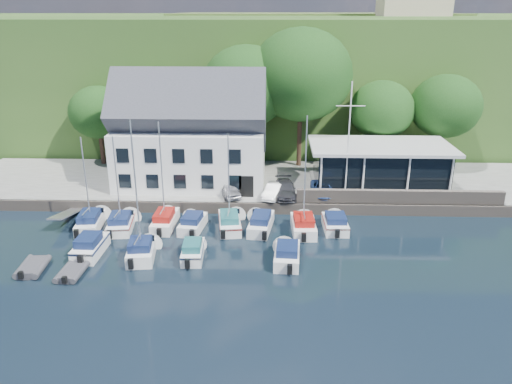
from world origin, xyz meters
TOP-DOWN VIEW (x-y plane):
  - ground at (0.00, 0.00)m, footprint 180.00×180.00m
  - quay at (0.00, 17.50)m, footprint 60.00×13.00m
  - quay_face at (0.00, 11.00)m, footprint 60.00×0.30m
  - hillside at (0.00, 62.00)m, footprint 160.00×75.00m
  - field_patch at (8.00, 70.00)m, footprint 50.00×30.00m
  - harbor_building at (-7.00, 16.50)m, footprint 14.40×8.20m
  - club_pavilion at (11.00, 16.00)m, footprint 13.20×7.20m
  - seawall at (12.00, 11.40)m, footprint 18.00×0.50m
  - gangway at (-16.50, 9.00)m, footprint 1.20×6.00m
  - car_silver at (-3.11, 12.83)m, footprint 2.75×4.13m
  - car_white at (0.97, 12.55)m, footprint 2.27×3.91m
  - car_dgrey at (2.02, 12.90)m, footprint 2.13×4.58m
  - car_blue at (5.42, 13.19)m, footprint 1.51×3.78m
  - flagpole at (7.45, 12.85)m, footprint 2.48×0.20m
  - tree_0 at (-17.83, 22.46)m, footprint 6.21×6.21m
  - tree_1 at (-12.62, 22.14)m, footprint 7.30×7.30m
  - tree_2 at (-1.96, 22.41)m, footprint 9.32×9.32m
  - tree_3 at (3.70, 22.47)m, footprint 10.57×10.57m
  - tree_4 at (12.15, 22.21)m, footprint 6.74×6.74m
  - tree_5 at (18.62, 22.07)m, footprint 7.23×7.23m
  - boat_r1_0 at (-14.14, 7.58)m, footprint 2.64×6.60m
  - boat_r1_1 at (-11.54, 7.34)m, footprint 2.74×5.99m
  - boat_r1_2 at (-8.04, 7.97)m, footprint 1.88×6.32m
  - boat_r1_3 at (-5.65, 7.51)m, footprint 2.43×5.53m
  - boat_r1_4 at (-2.64, 7.78)m, footprint 2.68×6.40m
  - boat_r1_5 at (-0.05, 7.68)m, footprint 2.63×6.53m
  - boat_r1_6 at (3.40, 7.29)m, footprint 2.25×5.95m
  - boat_r1_7 at (6.02, 7.84)m, footprint 2.15×5.15m
  - boat_r2_0 at (-12.52, 2.83)m, footprint 1.99×5.54m
  - boat_r2_1 at (-8.59, 2.31)m, footprint 2.64×5.36m
  - boat_r2_2 at (-4.87, 2.51)m, footprint 1.86×4.99m
  - boat_r2_3 at (1.95, 2.18)m, footprint 2.27×5.67m
  - dinghy_0 at (-15.67, 0.22)m, footprint 2.08×3.19m
  - dinghy_1 at (-12.72, -0.36)m, footprint 1.72×2.79m

SIDE VIEW (x-z plane):
  - ground at x=0.00m, z-range 0.00..0.00m
  - gangway at x=-16.50m, z-range -0.70..0.70m
  - dinghy_1 at x=-12.72m, z-range 0.00..0.64m
  - dinghy_0 at x=-15.67m, z-range 0.00..0.71m
  - quay at x=0.00m, z-range 0.00..1.00m
  - quay_face at x=0.00m, z-range 0.00..1.00m
  - boat_r1_3 at x=-5.65m, z-range 0.00..1.37m
  - boat_r1_7 at x=6.02m, z-range 0.00..1.38m
  - boat_r2_2 at x=-4.87m, z-range 0.00..1.38m
  - boat_r2_3 at x=1.95m, z-range 0.00..1.42m
  - boat_r1_5 at x=-0.05m, z-range 0.00..1.45m
  - boat_r2_0 at x=-12.52m, z-range 0.00..1.57m
  - seawall at x=12.00m, z-range 1.00..2.20m
  - car_white at x=0.97m, z-range 1.00..2.22m
  - car_blue at x=5.42m, z-range 1.00..2.29m
  - car_dgrey at x=2.02m, z-range 1.00..2.29m
  - car_silver at x=-3.11m, z-range 1.00..2.31m
  - club_pavilion at x=11.00m, z-range 1.00..5.10m
  - boat_r1_1 at x=-11.54m, z-range 0.00..8.34m
  - boat_r1_0 at x=-14.14m, z-range 0.00..8.64m
  - boat_r1_2 at x=-8.04m, z-range 0.00..8.65m
  - boat_r1_4 at x=-2.64m, z-range 0.00..8.66m
  - boat_r1_6 at x=3.40m, z-range 0.00..9.05m
  - boat_r2_1 at x=-8.59m, z-range 0.00..9.31m
  - tree_0 at x=-17.83m, z-range 1.00..9.49m
  - harbor_building at x=-7.00m, z-range 1.00..9.70m
  - tree_4 at x=12.15m, z-range 1.00..10.21m
  - tree_5 at x=18.62m, z-range 1.00..10.88m
  - tree_1 at x=-12.62m, z-range 1.00..10.97m
  - flagpole at x=7.45m, z-range 1.00..11.35m
  - tree_2 at x=-1.96m, z-range 1.00..13.73m
  - hillside at x=0.00m, z-range 0.00..16.00m
  - tree_3 at x=3.70m, z-range 1.00..15.44m
  - field_patch at x=8.00m, z-range 16.00..16.30m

